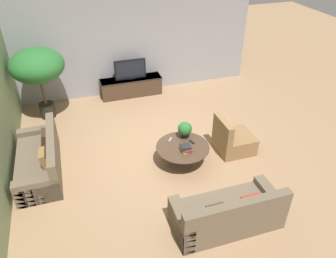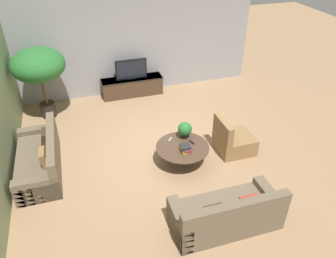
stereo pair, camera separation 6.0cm
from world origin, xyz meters
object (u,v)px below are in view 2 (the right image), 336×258
couch_by_wall (41,160)px  potted_plant_tabletop (185,129)px  couch_near_entry (226,214)px  television (131,69)px  media_console (132,86)px  armchair_wicker (233,141)px  potted_palm_tall (38,67)px  coffee_table (182,151)px

couch_by_wall → potted_plant_tabletop: size_ratio=5.30×
couch_near_entry → television: bearing=-84.4°
couch_near_entry → potted_plant_tabletop: bearing=-90.3°
television → couch_near_entry: 5.41m
media_console → armchair_wicker: 3.77m
potted_palm_tall → television: bearing=12.8°
media_console → television: bearing=-90.0°
couch_by_wall → armchair_wicker: size_ratio=2.32×
media_console → armchair_wicker: size_ratio=2.11×
media_console → couch_by_wall: 3.84m
coffee_table → couch_by_wall: (-2.94, 0.62, -0.02)m
coffee_table → armchair_wicker: 1.24m
couch_by_wall → television: bearing=138.1°
couch_by_wall → media_console: bearing=138.1°
television → coffee_table: television is taller
television → potted_plant_tabletop: size_ratio=2.42×
television → armchair_wicker: (1.62, -3.41, -0.55)m
couch_by_wall → armchair_wicker: 4.22m
potted_plant_tabletop → potted_palm_tall: bearing=138.6°
media_console → armchair_wicker: (1.62, -3.41, -0.01)m
television → media_console: bearing=90.0°
potted_palm_tall → potted_plant_tabletop: 4.02m
couch_near_entry → coffee_table: bearing=-85.5°
television → couch_near_entry: (0.52, -5.36, -0.54)m
couch_by_wall → potted_palm_tall: (0.15, 2.31, 1.14)m
media_console → armchair_wicker: bearing=-64.6°
armchair_wicker → television: bearing=25.4°
potted_palm_tall → potted_plant_tabletop: (2.96, -2.61, -0.79)m
coffee_table → potted_plant_tabletop: bearing=63.3°
coffee_table → potted_palm_tall: bearing=133.7°
coffee_table → couch_near_entry: couch_near_entry is taller
coffee_table → potted_palm_tall: (-2.79, 2.93, 1.12)m
media_console → couch_near_entry: (0.52, -5.36, 0.00)m
armchair_wicker → potted_palm_tall: size_ratio=0.45×
potted_palm_tall → armchair_wicker: bearing=-35.3°
coffee_table → couch_near_entry: size_ratio=0.61×
coffee_table → potted_plant_tabletop: potted_plant_tabletop is taller
couch_near_entry → potted_palm_tall: potted_palm_tall is taller
armchair_wicker → coffee_table: bearing=93.3°
armchair_wicker → media_console: bearing=25.4°
couch_by_wall → potted_palm_tall: bearing=176.4°
television → couch_by_wall: (-2.57, -2.86, -0.54)m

